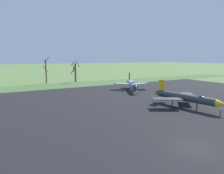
{
  "coord_description": "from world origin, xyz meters",
  "views": [
    {
      "loc": [
        -15.31,
        -11.23,
        8.4
      ],
      "look_at": [
        2.92,
        20.89,
        2.94
      ],
      "focal_mm": 31.23,
      "sensor_mm": 36.0,
      "label": 1
    }
  ],
  "objects_px": {
    "jet_fighter_front_right": "(132,84)",
    "info_placard_front_left": "(221,111)",
    "jet_fighter_front_left": "(185,97)",
    "info_placard_front_right": "(137,92)"
  },
  "relations": [
    {
      "from": "jet_fighter_front_left",
      "to": "info_placard_front_left",
      "type": "xyz_separation_m",
      "value": [
        0.83,
        -5.81,
        -1.1
      ]
    },
    {
      "from": "jet_fighter_front_right",
      "to": "info_placard_front_left",
      "type": "bearing_deg",
      "value": -93.61
    },
    {
      "from": "jet_fighter_front_left",
      "to": "jet_fighter_front_right",
      "type": "relative_size",
      "value": 1.07
    },
    {
      "from": "jet_fighter_front_left",
      "to": "info_placard_front_left",
      "type": "bearing_deg",
      "value": -81.9
    },
    {
      "from": "info_placard_front_left",
      "to": "jet_fighter_front_right",
      "type": "distance_m",
      "value": 24.88
    },
    {
      "from": "info_placard_front_left",
      "to": "jet_fighter_front_right",
      "type": "height_order",
      "value": "jet_fighter_front_right"
    },
    {
      "from": "jet_fighter_front_left",
      "to": "info_placard_front_right",
      "type": "height_order",
      "value": "jet_fighter_front_left"
    },
    {
      "from": "jet_fighter_front_left",
      "to": "info_placard_front_right",
      "type": "relative_size",
      "value": 11.99
    },
    {
      "from": "jet_fighter_front_right",
      "to": "info_placard_front_right",
      "type": "height_order",
      "value": "jet_fighter_front_right"
    },
    {
      "from": "info_placard_front_left",
      "to": "jet_fighter_front_right",
      "type": "xyz_separation_m",
      "value": [
        1.56,
        24.8,
        1.11
      ]
    }
  ]
}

